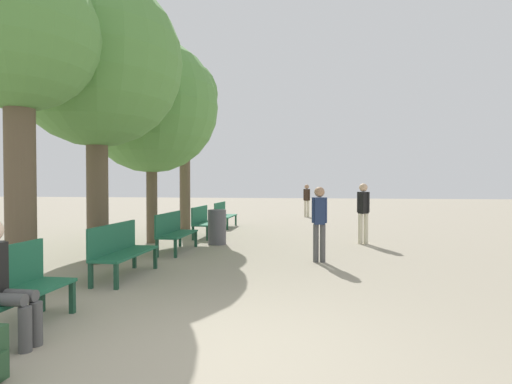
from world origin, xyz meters
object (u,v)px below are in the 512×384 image
at_px(tree_row_2, 151,107).
at_px(pedestrian_near, 319,219).
at_px(bench_row_1, 120,248).
at_px(tree_row_3, 185,97).
at_px(bench_row_2, 174,230).
at_px(person_seated, 2,280).
at_px(tree_row_1, 96,63).
at_px(trash_bin, 217,227).
at_px(bench_row_4, 223,213).
at_px(pedestrian_mid, 363,209).
at_px(bench_row_0, 3,287).
at_px(pedestrian_far, 307,198).
at_px(bench_row_3, 204,220).
at_px(tree_row_0, 19,39).

xyz_separation_m(tree_row_2, pedestrian_near, (4.48, -2.05, -2.81)).
xyz_separation_m(bench_row_1, tree_row_3, (-1.08, 6.70, 4.04)).
height_order(bench_row_2, person_seated, person_seated).
xyz_separation_m(tree_row_1, trash_bin, (1.81, 2.75, -3.59)).
relative_size(bench_row_1, bench_row_4, 1.00).
distance_m(bench_row_2, person_seated, 5.53).
bearing_deg(pedestrian_near, tree_row_3, 132.60).
height_order(tree_row_1, pedestrian_mid, tree_row_1).
bearing_deg(bench_row_0, pedestrian_far, 79.21).
bearing_deg(bench_row_4, bench_row_0, -90.00).
bearing_deg(pedestrian_far, bench_row_1, -102.93).
height_order(bench_row_3, person_seated, person_seated).
bearing_deg(tree_row_3, bench_row_1, -80.88).
bearing_deg(pedestrian_far, tree_row_2, -114.23).
distance_m(bench_row_0, bench_row_1, 2.62).
distance_m(bench_row_1, pedestrian_far, 13.16).
xyz_separation_m(bench_row_3, tree_row_3, (-1.08, 1.47, 4.04)).
bearing_deg(bench_row_3, tree_row_3, 126.24).
bearing_deg(tree_row_0, tree_row_1, 90.00).
distance_m(tree_row_0, pedestrian_far, 14.68).
height_order(tree_row_0, pedestrian_near, tree_row_0).
bearing_deg(bench_row_2, pedestrian_near, -12.93).
xyz_separation_m(tree_row_3, trash_bin, (1.81, -2.81, -4.10)).
xyz_separation_m(bench_row_0, bench_row_4, (0.00, 10.47, 0.00)).
distance_m(bench_row_4, person_seated, 10.77).
relative_size(bench_row_4, trash_bin, 1.74).
xyz_separation_m(bench_row_4, pedestrian_mid, (4.59, -3.37, 0.41)).
bearing_deg(pedestrian_mid, bench_row_0, -122.85).
xyz_separation_m(bench_row_3, trash_bin, (0.74, -1.34, -0.06)).
bearing_deg(tree_row_2, tree_row_3, 90.00).
bearing_deg(bench_row_0, tree_row_0, 123.66).
bearing_deg(bench_row_2, tree_row_2, 130.19).
xyz_separation_m(bench_row_1, pedestrian_far, (2.94, 12.82, 0.38)).
height_order(bench_row_1, bench_row_2, same).
bearing_deg(bench_row_3, bench_row_4, 90.00).
xyz_separation_m(bench_row_0, tree_row_1, (-1.08, 3.76, 3.53)).
bearing_deg(bench_row_3, trash_bin, -61.17).
xyz_separation_m(pedestrian_near, pedestrian_mid, (1.19, 2.65, 0.04)).
distance_m(bench_row_3, pedestrian_mid, 4.67).
relative_size(person_seated, pedestrian_near, 0.82).
height_order(bench_row_2, pedestrian_near, pedestrian_near).
bearing_deg(pedestrian_mid, bench_row_2, -157.82).
height_order(person_seated, trash_bin, person_seated).
bearing_deg(bench_row_1, pedestrian_far, 77.07).
distance_m(bench_row_3, bench_row_4, 2.62).
bearing_deg(pedestrian_near, pedestrian_mid, 65.83).
bearing_deg(pedestrian_near, person_seated, -123.62).
relative_size(person_seated, pedestrian_mid, 0.78).
bearing_deg(bench_row_0, tree_row_3, 96.58).
xyz_separation_m(tree_row_0, pedestrian_mid, (5.66, 5.49, -2.85)).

